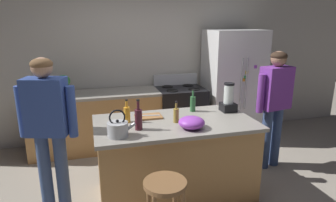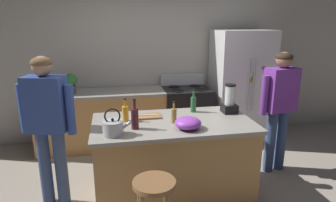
{
  "view_description": "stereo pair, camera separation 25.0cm",
  "coord_description": "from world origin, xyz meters",
  "px_view_note": "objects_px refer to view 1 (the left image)",
  "views": [
    {
      "loc": [
        -0.87,
        -2.92,
        1.98
      ],
      "look_at": [
        0.0,
        0.3,
        1.05
      ],
      "focal_mm": 31.44,
      "sensor_mm": 36.0,
      "label": 1
    },
    {
      "loc": [
        -0.62,
        -2.98,
        1.98
      ],
      "look_at": [
        0.0,
        0.3,
        1.05
      ],
      "focal_mm": 31.44,
      "sensor_mm": 36.0,
      "label": 2
    }
  ],
  "objects_px": {
    "kitchen_island": "(175,159)",
    "blender_appliance": "(228,99)",
    "stove_range": "(180,114)",
    "potted_plant": "(63,83)",
    "bottle_vinegar": "(176,115)",
    "bar_stool": "(165,199)",
    "bottle_olive_oil": "(193,103)",
    "person_by_sink_right": "(275,99)",
    "mixing_bowl": "(192,122)",
    "bottle_soda": "(127,114)",
    "person_by_island_left": "(48,122)",
    "chef_knife": "(150,115)",
    "tea_kettle": "(118,129)",
    "refrigerator": "(233,85)",
    "cutting_board": "(148,117)",
    "bottle_wine": "(138,119)"
  },
  "relations": [
    {
      "from": "kitchen_island",
      "to": "blender_appliance",
      "type": "distance_m",
      "value": 0.96
    },
    {
      "from": "kitchen_island",
      "to": "stove_range",
      "type": "bearing_deg",
      "value": 70.52
    },
    {
      "from": "potted_plant",
      "to": "bottle_vinegar",
      "type": "height_order",
      "value": "potted_plant"
    },
    {
      "from": "potted_plant",
      "to": "bottle_vinegar",
      "type": "distance_m",
      "value": 2.02
    },
    {
      "from": "bar_stool",
      "to": "bottle_olive_oil",
      "type": "relative_size",
      "value": 2.54
    },
    {
      "from": "person_by_sink_right",
      "to": "stove_range",
      "type": "bearing_deg",
      "value": 127.69
    },
    {
      "from": "bottle_vinegar",
      "to": "mixing_bowl",
      "type": "bearing_deg",
      "value": -63.62
    },
    {
      "from": "bottle_soda",
      "to": "person_by_island_left",
      "type": "bearing_deg",
      "value": -177.56
    },
    {
      "from": "blender_appliance",
      "to": "bottle_olive_oil",
      "type": "height_order",
      "value": "blender_appliance"
    },
    {
      "from": "kitchen_island",
      "to": "person_by_sink_right",
      "type": "bearing_deg",
      "value": 12.49
    },
    {
      "from": "bottle_olive_oil",
      "to": "chef_knife",
      "type": "bearing_deg",
      "value": -170.24
    },
    {
      "from": "tea_kettle",
      "to": "chef_knife",
      "type": "height_order",
      "value": "tea_kettle"
    },
    {
      "from": "refrigerator",
      "to": "mixing_bowl",
      "type": "height_order",
      "value": "refrigerator"
    },
    {
      "from": "kitchen_island",
      "to": "person_by_sink_right",
      "type": "xyz_separation_m",
      "value": [
        1.47,
        0.32,
        0.51
      ]
    },
    {
      "from": "person_by_island_left",
      "to": "cutting_board",
      "type": "bearing_deg",
      "value": 6.94
    },
    {
      "from": "person_by_sink_right",
      "to": "blender_appliance",
      "type": "bearing_deg",
      "value": -169.63
    },
    {
      "from": "bottle_wine",
      "to": "bottle_olive_oil",
      "type": "relative_size",
      "value": 1.14
    },
    {
      "from": "person_by_island_left",
      "to": "bottle_wine",
      "type": "distance_m",
      "value": 0.91
    },
    {
      "from": "tea_kettle",
      "to": "potted_plant",
      "type": "bearing_deg",
      "value": 108.33
    },
    {
      "from": "blender_appliance",
      "to": "mixing_bowl",
      "type": "xyz_separation_m",
      "value": [
        -0.62,
        -0.44,
        -0.09
      ]
    },
    {
      "from": "bottle_olive_oil",
      "to": "chef_knife",
      "type": "xyz_separation_m",
      "value": [
        -0.55,
        -0.09,
        -0.08
      ]
    },
    {
      "from": "bottle_soda",
      "to": "stove_range",
      "type": "bearing_deg",
      "value": 53.47
    },
    {
      "from": "bottle_vinegar",
      "to": "tea_kettle",
      "type": "bearing_deg",
      "value": -159.82
    },
    {
      "from": "person_by_island_left",
      "to": "bottle_olive_oil",
      "type": "height_order",
      "value": "person_by_island_left"
    },
    {
      "from": "bar_stool",
      "to": "mixing_bowl",
      "type": "distance_m",
      "value": 0.86
    },
    {
      "from": "bottle_wine",
      "to": "tea_kettle",
      "type": "distance_m",
      "value": 0.26
    },
    {
      "from": "person_by_sink_right",
      "to": "bottle_olive_oil",
      "type": "distance_m",
      "value": 1.16
    },
    {
      "from": "bottle_olive_oil",
      "to": "tea_kettle",
      "type": "xyz_separation_m",
      "value": [
        -0.96,
        -0.57,
        -0.02
      ]
    },
    {
      "from": "chef_knife",
      "to": "bottle_olive_oil",
      "type": "bearing_deg",
      "value": 21.1
    },
    {
      "from": "bar_stool",
      "to": "chef_knife",
      "type": "xyz_separation_m",
      "value": [
        0.1,
        1.05,
        0.38
      ]
    },
    {
      "from": "chef_knife",
      "to": "cutting_board",
      "type": "bearing_deg",
      "value": -168.66
    },
    {
      "from": "person_by_island_left",
      "to": "bar_stool",
      "type": "xyz_separation_m",
      "value": [
        0.97,
        -0.92,
        -0.45
      ]
    },
    {
      "from": "bottle_wine",
      "to": "bottle_soda",
      "type": "xyz_separation_m",
      "value": [
        -0.08,
        0.25,
        -0.02
      ]
    },
    {
      "from": "person_by_island_left",
      "to": "bottle_wine",
      "type": "height_order",
      "value": "person_by_island_left"
    },
    {
      "from": "stove_range",
      "to": "bottle_olive_oil",
      "type": "height_order",
      "value": "bottle_olive_oil"
    },
    {
      "from": "bottle_wine",
      "to": "cutting_board",
      "type": "relative_size",
      "value": 1.05
    },
    {
      "from": "stove_range",
      "to": "bottle_olive_oil",
      "type": "relative_size",
      "value": 3.92
    },
    {
      "from": "potted_plant",
      "to": "bottle_olive_oil",
      "type": "bearing_deg",
      "value": -38.8
    },
    {
      "from": "mixing_bowl",
      "to": "chef_knife",
      "type": "height_order",
      "value": "mixing_bowl"
    },
    {
      "from": "blender_appliance",
      "to": "cutting_board",
      "type": "bearing_deg",
      "value": 179.29
    },
    {
      "from": "potted_plant",
      "to": "refrigerator",
      "type": "bearing_deg",
      "value": -1.06
    },
    {
      "from": "kitchen_island",
      "to": "cutting_board",
      "type": "height_order",
      "value": "cutting_board"
    },
    {
      "from": "blender_appliance",
      "to": "bottle_soda",
      "type": "relative_size",
      "value": 1.36
    },
    {
      "from": "chef_knife",
      "to": "bottle_soda",
      "type": "bearing_deg",
      "value": -149.68
    },
    {
      "from": "bar_stool",
      "to": "bottle_vinegar",
      "type": "xyz_separation_m",
      "value": [
        0.33,
        0.81,
        0.45
      ]
    },
    {
      "from": "person_by_island_left",
      "to": "bottle_wine",
      "type": "bearing_deg",
      "value": -14.03
    },
    {
      "from": "person_by_island_left",
      "to": "person_by_sink_right",
      "type": "bearing_deg",
      "value": 5.17
    },
    {
      "from": "stove_range",
      "to": "chef_knife",
      "type": "xyz_separation_m",
      "value": [
        -0.78,
        -1.32,
        0.46
      ]
    },
    {
      "from": "kitchen_island",
      "to": "bottle_soda",
      "type": "distance_m",
      "value": 0.75
    },
    {
      "from": "blender_appliance",
      "to": "cutting_board",
      "type": "distance_m",
      "value": 0.99
    }
  ]
}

